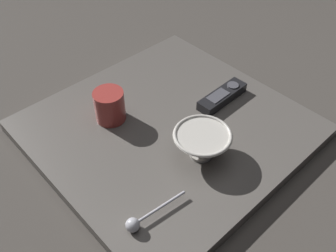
# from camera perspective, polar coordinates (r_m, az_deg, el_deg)

# --- Properties ---
(ground_plane) EXTENTS (6.00, 6.00, 0.00)m
(ground_plane) POSITION_cam_1_polar(r_m,az_deg,el_deg) (0.95, 0.01, -1.11)
(ground_plane) COLOR #47423D
(table) EXTENTS (0.62, 0.60, 0.03)m
(table) POSITION_cam_1_polar(r_m,az_deg,el_deg) (0.94, 0.01, -0.40)
(table) COLOR #5B5651
(table) RESTS_ON ground
(cereal_bowl) EXTENTS (0.13, 0.13, 0.07)m
(cereal_bowl) POSITION_cam_1_polar(r_m,az_deg,el_deg) (0.83, 5.26, -2.61)
(cereal_bowl) COLOR beige
(cereal_bowl) RESTS_ON table
(coffee_mug) EXTENTS (0.08, 0.08, 0.08)m
(coffee_mug) POSITION_cam_1_polar(r_m,az_deg,el_deg) (0.93, -9.00, 3.09)
(coffee_mug) COLOR #A53833
(coffee_mug) RESTS_ON table
(teaspoon) EXTENTS (0.14, 0.03, 0.03)m
(teaspoon) POSITION_cam_1_polar(r_m,az_deg,el_deg) (0.74, -4.76, -14.56)
(teaspoon) COLOR silver
(teaspoon) RESTS_ON table
(tv_remote_near) EXTENTS (0.16, 0.05, 0.03)m
(tv_remote_near) POSITION_cam_1_polar(r_m,az_deg,el_deg) (1.00, 8.38, 4.57)
(tv_remote_near) COLOR black
(tv_remote_near) RESTS_ON table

